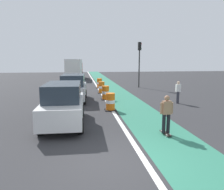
{
  "coord_description": "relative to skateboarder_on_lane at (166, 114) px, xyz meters",
  "views": [
    {
      "loc": [
        -1.04,
        -6.12,
        3.15
      ],
      "look_at": [
        0.77,
        6.22,
        1.1
      ],
      "focal_mm": 34.52,
      "sensor_mm": 36.0,
      "label": 1
    }
  ],
  "objects": [
    {
      "name": "traffic_barrel_far",
      "position": [
        -1.43,
        15.58,
        -0.38
      ],
      "size": [
        0.73,
        0.73,
        1.09
      ],
      "color": "orange",
      "rests_on": "ground"
    },
    {
      "name": "lane_divider_stripe",
      "position": [
        -1.59,
        9.78,
        -0.91
      ],
      "size": [
        0.2,
        80.0,
        0.01
      ],
      "primitive_type": "cube",
      "color": "silver",
      "rests_on": "ground"
    },
    {
      "name": "traffic_barrel_back",
      "position": [
        -1.56,
        11.91,
        -0.38
      ],
      "size": [
        0.73,
        0.73,
        1.09
      ],
      "color": "orange",
      "rests_on": "ground"
    },
    {
      "name": "traffic_barrel_mid",
      "position": [
        -1.57,
        8.53,
        -0.38
      ],
      "size": [
        0.73,
        0.73,
        1.09
      ],
      "color": "orange",
      "rests_on": "ground"
    },
    {
      "name": "skateboarder_on_lane",
      "position": [
        0.0,
        0.0,
        0.0
      ],
      "size": [
        0.57,
        0.81,
        1.69
      ],
      "color": "black",
      "rests_on": "ground"
    },
    {
      "name": "traffic_barrel_front",
      "position": [
        -1.71,
        4.77,
        -0.38
      ],
      "size": [
        0.73,
        0.73,
        1.09
      ],
      "color": "orange",
      "rests_on": "ground"
    },
    {
      "name": "parked_suv_second",
      "position": [
        -4.08,
        8.26,
        0.12
      ],
      "size": [
        2.09,
        4.69,
        2.04
      ],
      "color": "#9EA0A5",
      "rests_on": "ground"
    },
    {
      "name": "pedestrian_crossing",
      "position": [
        3.46,
        6.23,
        -0.05
      ],
      "size": [
        0.34,
        0.2,
        1.61
      ],
      "color": "#33333D",
      "rests_on": "ground"
    },
    {
      "name": "ground_plane",
      "position": [
        -2.49,
        -2.22,
        -0.91
      ],
      "size": [
        100.0,
        100.0,
        0.0
      ],
      "primitive_type": "plane",
      "color": "#2D2D30"
    },
    {
      "name": "parked_suv_nearest",
      "position": [
        -4.38,
        2.13,
        0.12
      ],
      "size": [
        2.0,
        4.64,
        2.04
      ],
      "color": "silver",
      "rests_on": "ground"
    },
    {
      "name": "bike_lane_strip",
      "position": [
        -0.09,
        9.78,
        -0.91
      ],
      "size": [
        2.5,
        80.0,
        0.01
      ],
      "primitive_type": "cube",
      "color": "#2D755B",
      "rests_on": "ground"
    },
    {
      "name": "delivery_truck_down_block",
      "position": [
        -4.45,
        27.66,
        0.94
      ],
      "size": [
        2.78,
        7.73,
        3.23
      ],
      "color": "silver",
      "rests_on": "ground"
    },
    {
      "name": "traffic_light_corner",
      "position": [
        3.12,
        15.57,
        2.59
      ],
      "size": [
        0.41,
        0.32,
        5.1
      ],
      "color": "#2D2D2D",
      "rests_on": "ground"
    }
  ]
}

